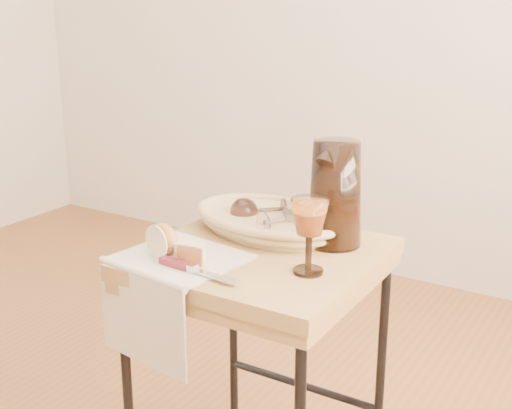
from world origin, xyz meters
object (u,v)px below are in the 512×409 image
Objects in this scene: goblet_lying_a at (261,210)px; side_table at (260,375)px; wine_goblet at (309,236)px; pitcher at (335,194)px; tea_towel at (180,258)px; table_knife at (195,269)px; apple_half at (164,239)px; bread_basket at (269,222)px; goblet_lying_b at (284,219)px.

side_table is at bearing 77.12° from goblet_lying_a.
side_table is 3.91× the size of wine_goblet.
pitcher is at bearing 134.83° from goblet_lying_a.
side_table is 0.45m from wine_goblet.
tea_towel is 0.10m from table_knife.
apple_half reaches higher than table_knife.
wine_goblet is at bearing -34.15° from bread_basket.
bread_basket is at bearing 93.70° from goblet_lying_b.
goblet_lying_a is at bearing 140.48° from wine_goblet.
goblet_lying_a is 0.69× the size of wine_goblet.
table_knife is at bearing -164.02° from goblet_lying_b.
tea_towel is 0.28m from goblet_lying_b.
side_table is 0.50m from pitcher.
wine_goblet is 0.26m from table_knife.
pitcher is (0.12, 0.03, 0.07)m from goblet_lying_b.
apple_half is (-0.08, -0.29, -0.00)m from goblet_lying_a.
wine_goblet reaches higher than bread_basket.
tea_towel is 3.14× the size of apple_half.
apple_half reaches higher than side_table.
goblet_lying_b reaches higher than apple_half.
side_table is 5.02× the size of goblet_lying_b.
pitcher is at bearing 46.50° from side_table.
pitcher reaches higher than apple_half.
wine_goblet is 2.01× the size of apple_half.
goblet_lying_a is at bearing 120.75° from side_table.
table_knife is (-0.05, -0.30, -0.04)m from goblet_lying_b.
pitcher reaches higher than goblet_lying_b.
table_knife is (-0.17, -0.33, -0.11)m from pitcher.
bread_basket is at bearing 94.67° from table_knife.
goblet_lying_b is (0.13, 0.24, 0.05)m from tea_towel.
wine_goblet is 0.34m from apple_half.
tea_towel is 1.28× the size of table_knife.
bread_basket reaches higher than table_knife.
tea_towel is 0.40m from pitcher.
pitcher is 0.42m from apple_half.
goblet_lying_b is 0.45× the size of pitcher.
apple_half is 0.41× the size of table_knife.
tea_towel is 0.28m from bread_basket.
goblet_lying_a is 0.88× the size of goblet_lying_b.
pitcher is (0.18, 0.01, 0.10)m from bread_basket.
apple_half is at bearing -136.53° from side_table.
goblet_lying_a is at bearing 160.55° from bread_basket.
pitcher is (0.21, -0.01, 0.08)m from goblet_lying_a.
goblet_lying_b is at bearing 68.51° from tea_towel.
tea_towel is at bearing 176.59° from goblet_lying_b.
apple_half reaches higher than tea_towel.
bread_basket is 0.28m from wine_goblet.
goblet_lying_a is 0.31m from wine_goblet.
side_table is 0.42m from goblet_lying_a.
side_table is 7.86× the size of apple_half.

